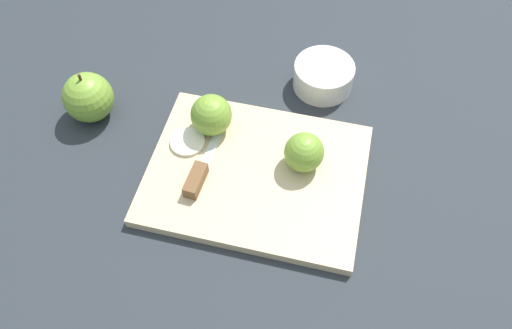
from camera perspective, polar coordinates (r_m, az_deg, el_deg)
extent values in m
plane|color=#282D33|center=(0.83, 0.00, -1.50)|extent=(4.00, 4.00, 0.00)
cube|color=#D1B789|center=(0.82, 0.00, -1.15)|extent=(0.35, 0.27, 0.02)
sphere|color=olive|center=(0.80, 5.52, 1.41)|extent=(0.06, 0.06, 0.06)
cylinder|color=#EFE5C6|center=(0.80, 5.16, 1.60)|extent=(0.03, 0.06, 0.06)
sphere|color=olive|center=(0.84, -5.13, 5.66)|extent=(0.07, 0.07, 0.07)
cylinder|color=#EFE5C6|center=(0.84, -4.75, 5.84)|extent=(0.05, 0.05, 0.07)
cube|color=silver|center=(0.84, -5.21, 1.58)|extent=(0.02, 0.08, 0.00)
cube|color=brown|center=(0.80, -6.91, -1.78)|extent=(0.03, 0.06, 0.02)
cylinder|color=#EFE5C6|center=(0.85, -7.83, 2.58)|extent=(0.06, 0.06, 0.01)
sphere|color=olive|center=(0.92, -18.64, 7.27)|extent=(0.09, 0.09, 0.09)
cylinder|color=#4C3319|center=(0.89, -19.50, 9.38)|extent=(0.01, 0.01, 0.01)
cylinder|color=silver|center=(0.95, 7.71, 9.99)|extent=(0.11, 0.11, 0.05)
torus|color=silver|center=(0.93, 7.85, 10.89)|extent=(0.11, 0.11, 0.01)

